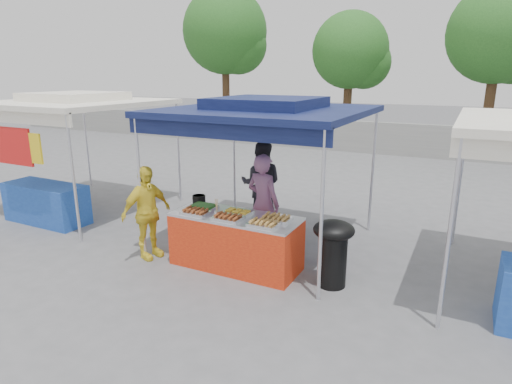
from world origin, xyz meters
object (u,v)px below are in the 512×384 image
at_px(vendor_table, 236,241).
at_px(customer_person, 147,213).
at_px(vendor_woman, 263,204).
at_px(wok_burner, 333,247).
at_px(cooking_pot, 199,199).
at_px(helper_man, 261,184).

xyz_separation_m(vendor_table, customer_person, (-1.47, -0.33, 0.35)).
distance_m(vendor_woman, customer_person, 1.92).
bearing_deg(vendor_woman, customer_person, 45.45).
relative_size(wok_burner, vendor_woman, 0.58).
bearing_deg(wok_burner, cooking_pot, 163.79).
distance_m(cooking_pot, vendor_woman, 1.08).
bearing_deg(vendor_table, customer_person, -167.25).
bearing_deg(customer_person, wok_burner, -67.92).
distance_m(vendor_table, wok_burner, 1.54).
bearing_deg(customer_person, cooking_pot, -28.19).
bearing_deg(vendor_woman, vendor_table, 92.91).
bearing_deg(vendor_woman, wok_burner, 164.99).
bearing_deg(cooking_pot, customer_person, -132.35).
height_order(vendor_woman, customer_person, vendor_woman).
distance_m(vendor_woman, helper_man, 1.32).
xyz_separation_m(vendor_woman, customer_person, (-1.57, -1.10, -0.07)).
relative_size(vendor_table, wok_burner, 2.04).
bearing_deg(helper_man, cooking_pot, 59.76).
bearing_deg(vendor_woman, helper_man, -51.86).
xyz_separation_m(vendor_table, vendor_woman, (0.10, 0.77, 0.42)).
bearing_deg(cooking_pot, helper_man, 77.20).
bearing_deg(vendor_table, vendor_woman, 82.46).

